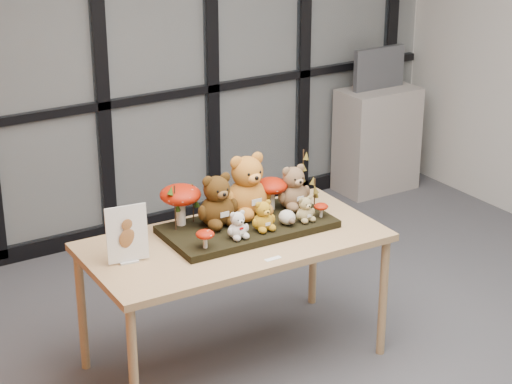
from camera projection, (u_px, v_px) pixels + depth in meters
floor at (358, 372)px, 5.30m from camera, size 5.00×5.00×0.00m
room_shell at (372, 88)px, 4.69m from camera, size 5.00×5.00×5.00m
glass_partition at (157, 48)px, 6.73m from camera, size 4.90×0.06×2.78m
display_table at (234, 249)px, 5.17m from camera, size 1.69×0.88×0.78m
diorama_tray at (248, 227)px, 5.24m from camera, size 0.97×0.51×0.04m
bear_pooh_yellow at (247, 181)px, 5.29m from camera, size 0.32×0.29×0.40m
bear_brown_medium at (217, 197)px, 5.16m from camera, size 0.26×0.24×0.33m
bear_tan_back at (293, 184)px, 5.41m from camera, size 0.22×0.20×0.29m
bear_small_yellow at (263, 214)px, 5.12m from camera, size 0.15×0.14×0.19m
bear_white_bow at (237, 223)px, 5.02m from camera, size 0.13×0.12×0.17m
bear_beige_small at (305, 207)px, 5.24m from camera, size 0.13×0.12×0.16m
plush_cream_hedgehog at (287, 217)px, 5.21m from camera, size 0.07×0.07×0.09m
mushroom_back_left at (181, 203)px, 5.17m from camera, size 0.23×0.23×0.26m
mushroom_back_right at (271, 192)px, 5.39m from camera, size 0.19×0.19×0.21m
mushroom_front_left at (205, 238)px, 4.91m from camera, size 0.10×0.10×0.11m
mushroom_front_right at (321, 209)px, 5.31m from camera, size 0.08×0.08×0.09m
sprig_green_far_left at (175, 208)px, 5.10m from camera, size 0.05×0.05×0.26m
sprig_green_mid_left at (193, 203)px, 5.22m from camera, size 0.05×0.05×0.23m
sprig_dry_far_right at (303, 176)px, 5.46m from camera, size 0.05×0.05×0.33m
sprig_dry_mid_right at (315, 194)px, 5.39m from camera, size 0.05×0.05×0.19m
sprig_green_centre at (217, 201)px, 5.31m from camera, size 0.05×0.05×0.18m
sign_holder at (127, 236)px, 4.81m from camera, size 0.22×0.07×0.31m
label_card at (273, 259)px, 4.90m from camera, size 0.09×0.03×0.00m
cabinet at (377, 140)px, 7.85m from camera, size 0.66×0.39×0.89m
monitor at (379, 68)px, 7.64m from camera, size 0.49×0.05×0.35m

